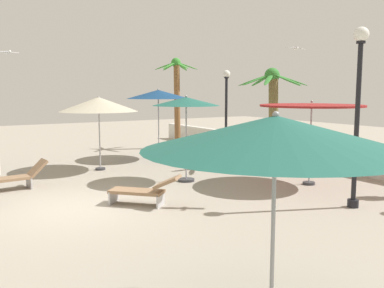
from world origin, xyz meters
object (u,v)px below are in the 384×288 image
object	(u,v)px
palm_tree_0	(273,103)
lamp_post_1	(226,106)
patio_umbrella_5	(158,95)
lounge_chair_1	(15,177)
patio_umbrella_2	(99,104)
lamp_post_3	(358,98)
palm_tree_1	(177,92)
seagull_1	(7,52)
patio_umbrella_1	(186,103)
lounge_chair_0	(145,190)
patio_umbrella_3	(312,108)
seagull_2	(295,48)
patio_umbrella_4	(275,134)

from	to	relation	value
palm_tree_0	lamp_post_1	xyz separation A→B (m)	(-3.40, 0.31, -0.23)
patio_umbrella_5	palm_tree_0	distance (m)	4.99
lounge_chair_1	patio_umbrella_2	bearing A→B (deg)	117.79
lamp_post_3	lounge_chair_1	bearing A→B (deg)	-133.40
lamp_post_3	lamp_post_1	bearing A→B (deg)	164.31
palm_tree_1	seagull_1	size ratio (longest dim) A/B	5.06
patio_umbrella_1	palm_tree_0	size ratio (longest dim) A/B	0.73
lamp_post_1	lounge_chair_0	xyz separation A→B (m)	(5.80, -6.86, -1.82)
patio_umbrella_1	seagull_1	size ratio (longest dim) A/B	3.08
patio_umbrella_3	palm_tree_0	distance (m)	3.13
seagull_1	seagull_2	world-z (taller)	seagull_2
lounge_chair_1	seagull_1	bearing A→B (deg)	171.79
patio_umbrella_3	palm_tree_1	size ratio (longest dim) A/B	0.69
palm_tree_0	lamp_post_1	size ratio (longest dim) A/B	0.99
patio_umbrella_2	patio_umbrella_3	bearing A→B (deg)	39.01
patio_umbrella_1	palm_tree_0	distance (m)	4.17
patio_umbrella_1	patio_umbrella_2	xyz separation A→B (m)	(-3.39, -1.70, -0.11)
palm_tree_0	patio_umbrella_5	bearing A→B (deg)	-146.33
lamp_post_1	patio_umbrella_4	bearing A→B (deg)	-34.26
patio_umbrella_3	lounge_chair_0	distance (m)	5.83
lounge_chair_0	seagull_2	distance (m)	10.17
patio_umbrella_5	lounge_chair_0	xyz separation A→B (m)	(6.54, -3.79, -2.36)
patio_umbrella_2	lounge_chair_1	bearing A→B (deg)	-62.21
palm_tree_1	lamp_post_3	xyz separation A→B (m)	(12.03, -1.75, -0.12)
seagull_1	lounge_chair_0	bearing A→B (deg)	14.29
lounge_chair_0	patio_umbrella_4	bearing A→B (deg)	-11.44
palm_tree_1	lounge_chair_1	world-z (taller)	palm_tree_1
palm_tree_1	lounge_chair_0	world-z (taller)	palm_tree_1
patio_umbrella_1	palm_tree_1	size ratio (longest dim) A/B	0.61
patio_umbrella_3	palm_tree_0	world-z (taller)	palm_tree_0
patio_umbrella_2	lamp_post_3	bearing A→B (deg)	24.06
lounge_chair_0	seagull_1	xyz separation A→B (m)	(-7.68, -1.96, 3.96)
patio_umbrella_5	lounge_chair_0	world-z (taller)	patio_umbrella_5
patio_umbrella_5	lamp_post_1	bearing A→B (deg)	76.47
patio_umbrella_5	lounge_chair_0	bearing A→B (deg)	-30.11
lounge_chair_1	seagull_2	xyz separation A→B (m)	(0.28, 11.14, 4.32)
patio_umbrella_4	seagull_1	world-z (taller)	seagull_1
patio_umbrella_1	lamp_post_3	distance (m)	5.28
lounge_chair_1	seagull_2	bearing A→B (deg)	88.58
patio_umbrella_5	seagull_1	distance (m)	6.07
patio_umbrella_3	lamp_post_3	xyz separation A→B (m)	(2.43, -1.04, 0.33)
seagull_2	lamp_post_1	bearing A→B (deg)	-144.93
patio_umbrella_3	lamp_post_1	world-z (taller)	lamp_post_1
lamp_post_1	lamp_post_3	world-z (taller)	lamp_post_3
seagull_1	palm_tree_1	bearing A→B (deg)	99.79
seagull_1	lamp_post_1	bearing A→B (deg)	78.01
patio_umbrella_3	palm_tree_0	xyz separation A→B (m)	(-2.93, 1.11, 0.04)
patio_umbrella_4	lamp_post_3	xyz separation A→B (m)	(-3.12, 5.63, 0.30)
patio_umbrella_1	patio_umbrella_4	bearing A→B (deg)	-24.43
lounge_chair_0	seagull_1	world-z (taller)	seagull_1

